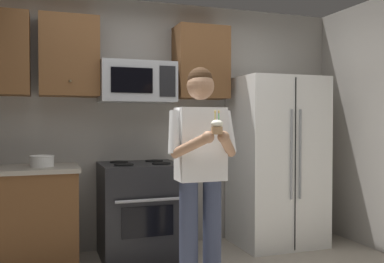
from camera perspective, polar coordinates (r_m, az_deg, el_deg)
wall_back at (r=4.61m, az=-6.20°, el=0.99°), size 4.40×0.10×2.60m
oven_range at (r=4.29m, az=-6.96°, el=-10.34°), size 0.76×0.70×0.93m
microwave at (r=4.33m, az=-7.35°, el=6.52°), size 0.74×0.41×0.40m
refrigerator at (r=4.73m, az=11.21°, el=-3.87°), size 0.90×0.75×1.80m
cabinet_row_upper at (r=4.33m, az=-15.08°, el=9.56°), size 2.78×0.36×0.76m
bowl_large_white at (r=4.11m, az=-19.39°, el=-3.70°), size 0.22×0.22×0.10m
person at (r=3.41m, az=1.20°, el=-4.29°), size 0.60×0.48×1.76m
cupcake at (r=3.08m, az=3.34°, el=0.65°), size 0.09×0.09×0.17m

